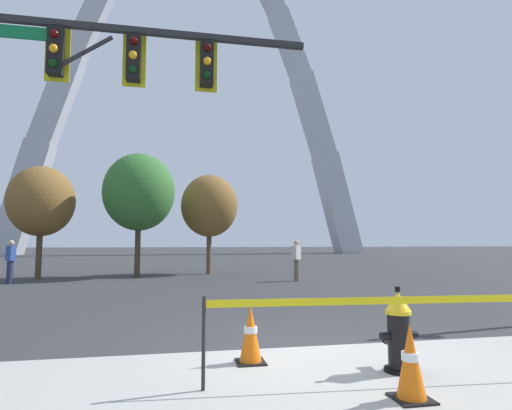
{
  "coord_description": "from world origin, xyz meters",
  "views": [
    {
      "loc": [
        -1.85,
        -5.69,
        1.52
      ],
      "look_at": [
        0.22,
        5.0,
        2.5
      ],
      "focal_mm": 28.89,
      "sensor_mm": 36.0,
      "label": 1
    }
  ],
  "objects_px": {
    "traffic_cone_by_hydrant": "(251,334)",
    "traffic_signal_gantry": "(74,94)",
    "fire_hydrant": "(398,331)",
    "monument_arch": "(193,96)",
    "pedestrian_standing_center": "(297,260)",
    "traffic_cone_mid_sidewalk": "(411,362)",
    "pedestrian_walking_left": "(10,261)"
  },
  "relations": [
    {
      "from": "traffic_cone_by_hydrant",
      "to": "traffic_signal_gantry",
      "type": "distance_m",
      "value": 5.55
    },
    {
      "from": "traffic_cone_mid_sidewalk",
      "to": "pedestrian_standing_center",
      "type": "xyz_separation_m",
      "value": [
        2.42,
        11.92,
        0.46
      ]
    },
    {
      "from": "traffic_cone_by_hydrant",
      "to": "traffic_signal_gantry",
      "type": "height_order",
      "value": "traffic_signal_gantry"
    },
    {
      "from": "traffic_cone_mid_sidewalk",
      "to": "traffic_signal_gantry",
      "type": "xyz_separation_m",
      "value": [
        -4.16,
        4.2,
        3.91
      ]
    },
    {
      "from": "traffic_signal_gantry",
      "to": "pedestrian_standing_center",
      "type": "relative_size",
      "value": 4.04
    },
    {
      "from": "traffic_signal_gantry",
      "to": "pedestrian_standing_center",
      "type": "bearing_deg",
      "value": 49.55
    },
    {
      "from": "fire_hydrant",
      "to": "traffic_cone_mid_sidewalk",
      "type": "height_order",
      "value": "fire_hydrant"
    },
    {
      "from": "traffic_cone_by_hydrant",
      "to": "pedestrian_standing_center",
      "type": "xyz_separation_m",
      "value": [
        3.72,
        10.42,
        0.46
      ]
    },
    {
      "from": "fire_hydrant",
      "to": "pedestrian_standing_center",
      "type": "bearing_deg",
      "value": 79.45
    },
    {
      "from": "fire_hydrant",
      "to": "pedestrian_standing_center",
      "type": "relative_size",
      "value": 0.62
    },
    {
      "from": "traffic_cone_by_hydrant",
      "to": "pedestrian_standing_center",
      "type": "height_order",
      "value": "pedestrian_standing_center"
    },
    {
      "from": "traffic_cone_mid_sidewalk",
      "to": "pedestrian_standing_center",
      "type": "distance_m",
      "value": 12.17
    },
    {
      "from": "pedestrian_standing_center",
      "to": "fire_hydrant",
      "type": "bearing_deg",
      "value": -100.55
    },
    {
      "from": "traffic_signal_gantry",
      "to": "monument_arch",
      "type": "height_order",
      "value": "monument_arch"
    },
    {
      "from": "fire_hydrant",
      "to": "monument_arch",
      "type": "bearing_deg",
      "value": 90.86
    },
    {
      "from": "fire_hydrant",
      "to": "pedestrian_walking_left",
      "type": "distance_m",
      "value": 14.7
    },
    {
      "from": "fire_hydrant",
      "to": "pedestrian_walking_left",
      "type": "bearing_deg",
      "value": 125.36
    },
    {
      "from": "fire_hydrant",
      "to": "traffic_cone_by_hydrant",
      "type": "distance_m",
      "value": 1.79
    },
    {
      "from": "pedestrian_walking_left",
      "to": "pedestrian_standing_center",
      "type": "xyz_separation_m",
      "value": [
        10.57,
        -0.88,
        0.0
      ]
    },
    {
      "from": "fire_hydrant",
      "to": "traffic_signal_gantry",
      "type": "distance_m",
      "value": 6.8
    },
    {
      "from": "traffic_signal_gantry",
      "to": "fire_hydrant",
      "type": "bearing_deg",
      "value": -36.92
    },
    {
      "from": "traffic_cone_by_hydrant",
      "to": "pedestrian_standing_center",
      "type": "distance_m",
      "value": 11.08
    },
    {
      "from": "monument_arch",
      "to": "pedestrian_standing_center",
      "type": "xyz_separation_m",
      "value": [
        2.81,
        -37.98,
        -20.05
      ]
    },
    {
      "from": "traffic_cone_by_hydrant",
      "to": "traffic_cone_mid_sidewalk",
      "type": "height_order",
      "value": "same"
    },
    {
      "from": "monument_arch",
      "to": "pedestrian_walking_left",
      "type": "relative_size",
      "value": 30.36
    },
    {
      "from": "traffic_cone_by_hydrant",
      "to": "fire_hydrant",
      "type": "bearing_deg",
      "value": -22.29
    },
    {
      "from": "traffic_cone_mid_sidewalk",
      "to": "monument_arch",
      "type": "bearing_deg",
      "value": 90.45
    },
    {
      "from": "pedestrian_walking_left",
      "to": "pedestrian_standing_center",
      "type": "distance_m",
      "value": 10.61
    },
    {
      "from": "monument_arch",
      "to": "pedestrian_walking_left",
      "type": "bearing_deg",
      "value": -101.82
    },
    {
      "from": "fire_hydrant",
      "to": "traffic_cone_by_hydrant",
      "type": "relative_size",
      "value": 1.36
    },
    {
      "from": "fire_hydrant",
      "to": "pedestrian_walking_left",
      "type": "height_order",
      "value": "pedestrian_walking_left"
    },
    {
      "from": "traffic_signal_gantry",
      "to": "monument_arch",
      "type": "distance_m",
      "value": 48.76
    }
  ]
}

